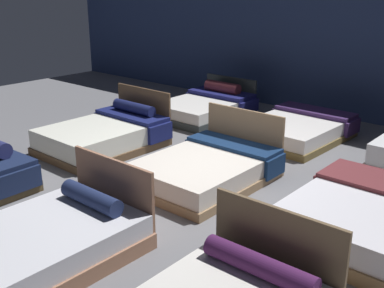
{
  "coord_description": "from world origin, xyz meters",
  "views": [
    {
      "loc": [
        4.24,
        -5.09,
        2.92
      ],
      "look_at": [
        -0.12,
        -0.08,
        0.64
      ],
      "focal_mm": 44.63,
      "sensor_mm": 36.0,
      "label": 1
    }
  ],
  "objects_px": {
    "bed_4": "(207,168)",
    "bed_5": "(362,216)",
    "bed_3": "(106,135)",
    "bed_1": "(42,243)",
    "bed_6": "(206,107)",
    "bed_7": "(297,129)"
  },
  "relations": [
    {
      "from": "bed_5",
      "to": "bed_4",
      "type": "bearing_deg",
      "value": -179.95
    },
    {
      "from": "bed_5",
      "to": "bed_7",
      "type": "xyz_separation_m",
      "value": [
        -2.42,
        2.76,
        -0.03
      ]
    },
    {
      "from": "bed_5",
      "to": "bed_1",
      "type": "bearing_deg",
      "value": -129.34
    },
    {
      "from": "bed_7",
      "to": "bed_4",
      "type": "bearing_deg",
      "value": -88.34
    },
    {
      "from": "bed_4",
      "to": "bed_5",
      "type": "bearing_deg",
      "value": -0.33
    },
    {
      "from": "bed_1",
      "to": "bed_6",
      "type": "height_order",
      "value": "bed_1"
    },
    {
      "from": "bed_4",
      "to": "bed_3",
      "type": "bearing_deg",
      "value": -179.73
    },
    {
      "from": "bed_4",
      "to": "bed_5",
      "type": "distance_m",
      "value": 2.41
    },
    {
      "from": "bed_3",
      "to": "bed_7",
      "type": "height_order",
      "value": "bed_3"
    },
    {
      "from": "bed_1",
      "to": "bed_7",
      "type": "distance_m",
      "value": 5.65
    },
    {
      "from": "bed_5",
      "to": "bed_6",
      "type": "xyz_separation_m",
      "value": [
        -4.77,
        2.85,
        -0.0
      ]
    },
    {
      "from": "bed_7",
      "to": "bed_6",
      "type": "bearing_deg",
      "value": 179.23
    },
    {
      "from": "bed_6",
      "to": "bed_7",
      "type": "bearing_deg",
      "value": -2.31
    },
    {
      "from": "bed_4",
      "to": "bed_6",
      "type": "relative_size",
      "value": 1.01
    },
    {
      "from": "bed_6",
      "to": "bed_7",
      "type": "distance_m",
      "value": 2.35
    },
    {
      "from": "bed_1",
      "to": "bed_3",
      "type": "relative_size",
      "value": 1.02
    },
    {
      "from": "bed_3",
      "to": "bed_6",
      "type": "xyz_separation_m",
      "value": [
        0.0,
        2.88,
        -0.03
      ]
    },
    {
      "from": "bed_1",
      "to": "bed_5",
      "type": "bearing_deg",
      "value": 50.89
    },
    {
      "from": "bed_3",
      "to": "bed_7",
      "type": "xyz_separation_m",
      "value": [
        2.35,
        2.79,
        -0.06
      ]
    },
    {
      "from": "bed_1",
      "to": "bed_7",
      "type": "bearing_deg",
      "value": 90.8
    },
    {
      "from": "bed_4",
      "to": "bed_1",
      "type": "bearing_deg",
      "value": -89.45
    },
    {
      "from": "bed_4",
      "to": "bed_6",
      "type": "distance_m",
      "value": 3.71
    }
  ]
}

